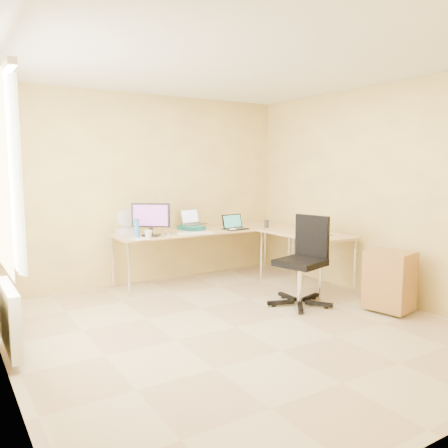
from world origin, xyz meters
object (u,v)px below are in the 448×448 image
monitor (151,219)px  office_chair (300,263)px  cabinet (390,280)px  laptop_black (236,222)px  keyboard (195,233)px  laptop_center (194,217)px  desk_fan (125,223)px  mug (148,234)px  laptop_return (318,227)px  desk_main (207,255)px  desk_return (306,259)px  water_bottle (137,228)px

monitor → office_chair: 1.98m
cabinet → monitor: bearing=119.5°
laptop_black → keyboard: bearing=-179.6°
laptop_center → cabinet: (1.11, -2.54, -0.54)m
desk_fan → mug: bearing=-78.9°
laptop_black → laptop_return: laptop_return is taller
monitor → laptop_center: size_ratio=1.47×
laptop_center → desk_main: bearing=-79.1°
desk_main → laptop_center: size_ratio=7.83×
desk_return → mug: mug is taller
monitor → desk_fan: bearing=161.5°
laptop_center → laptop_return: (1.05, -1.45, -0.06)m
laptop_black → water_bottle: (-1.48, -0.00, 0.01)m
mug → desk_fan: 0.52m
desk_return → laptop_return: 0.54m
monitor → water_bottle: size_ratio=2.07×
monitor → desk_fan: monitor is taller
laptop_black → desk_fan: size_ratio=1.12×
keyboard → laptop_black: bearing=30.1°
desk_return → office_chair: (-0.65, -0.62, 0.14)m
desk_main → cabinet: size_ratio=4.05×
desk_main → desk_fan: 1.25m
monitor → cabinet: (1.91, -2.20, -0.58)m
laptop_return → cabinet: (0.05, -1.09, -0.48)m
desk_main → office_chair: (0.32, -1.62, 0.14)m
monitor → laptop_return: (1.86, -1.11, -0.10)m
desk_fan → cabinet: (2.14, -2.54, -0.52)m
desk_main → laptop_return: laptop_return is taller
water_bottle → desk_fan: bearing=90.0°
desk_main → desk_fan: desk_fan is taller
monitor → laptop_center: monitor is taller
laptop_black → office_chair: office_chair is taller
laptop_return → cabinet: size_ratio=0.50×
mug → water_bottle: (-0.12, 0.08, 0.07)m
mug → water_bottle: 0.16m
desk_main → monitor: 1.08m
desk_return → laptop_return: laptop_return is taller
keyboard → water_bottle: 0.80m
keyboard → desk_main: bearing=64.6°
desk_main → laptop_black: (0.35, -0.22, 0.47)m
desk_main → desk_return: 1.40m
monitor → desk_return: bearing=13.0°
desk_main → office_chair: size_ratio=2.51×
monitor → desk_main: bearing=46.4°
laptop_black → desk_main: bearing=143.6°
office_chair → keyboard: bearing=100.9°
desk_return → keyboard: (-1.31, 0.72, 0.38)m
desk_return → office_chair: 0.91m
keyboard → office_chair: 1.52m
monitor → laptop_black: 1.26m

